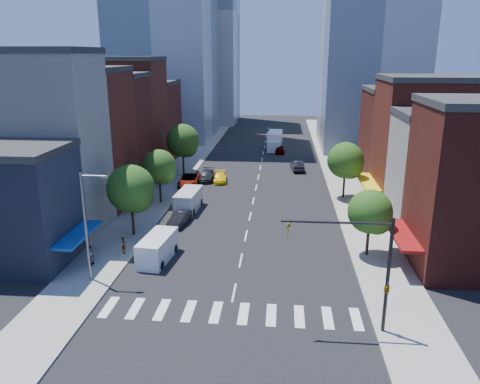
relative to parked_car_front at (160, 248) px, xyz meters
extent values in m
plane|color=black|center=(7.50, -6.40, -0.70)|extent=(220.00, 220.00, 0.00)
cube|color=gray|center=(-5.00, 33.60, -0.63)|extent=(5.00, 120.00, 0.15)
cube|color=gray|center=(20.00, 33.60, -0.63)|extent=(5.00, 120.00, 0.15)
cube|color=silver|center=(7.50, -9.40, -0.70)|extent=(19.00, 3.00, 0.01)
cube|color=#2C344A|center=(-13.50, -2.40, 4.30)|extent=(12.00, 8.00, 10.00)
cube|color=beige|center=(-13.50, 5.60, 8.30)|extent=(12.00, 8.00, 18.00)
cube|color=#5B1F15|center=(-13.50, 14.10, 7.30)|extent=(12.00, 9.00, 16.00)
cube|color=#4D1713|center=(-13.50, 22.60, 6.80)|extent=(12.00, 8.00, 15.00)
cube|color=#5B1F15|center=(-13.50, 31.10, 7.80)|extent=(12.00, 9.00, 17.00)
cube|color=#4D1713|center=(-13.50, 40.60, 5.80)|extent=(12.00, 10.00, 13.00)
cube|color=beige|center=(28.50, 8.60, 5.30)|extent=(12.00, 8.00, 12.00)
cube|color=#5B1F15|center=(28.50, 17.60, 6.80)|extent=(12.00, 10.00, 15.00)
cube|color=#4D1713|center=(28.50, 27.60, 5.80)|extent=(12.00, 10.00, 13.00)
cube|color=#9EA5AD|center=(-10.50, 88.60, 27.30)|extent=(18.00, 18.00, 56.00)
cylinder|color=black|center=(18.00, -10.90, 3.45)|extent=(0.24, 0.24, 8.00)
cylinder|color=black|center=(14.50, -10.90, 7.05)|extent=(7.00, 0.16, 0.16)
imported|color=gold|center=(11.50, -10.90, 6.45)|extent=(0.22, 0.18, 1.10)
imported|color=gold|center=(18.00, -10.90, 2.65)|extent=(0.48, 2.24, 0.90)
cylinder|color=slate|center=(-4.50, -5.40, 3.95)|extent=(0.20, 0.20, 9.00)
cylinder|color=slate|center=(-3.50, -5.40, 8.25)|extent=(2.00, 0.14, 0.14)
cube|color=slate|center=(-2.60, -5.40, 8.20)|extent=(0.50, 0.25, 0.18)
cylinder|color=black|center=(-4.00, 4.60, 1.41)|extent=(0.28, 0.28, 3.92)
sphere|color=#244C15|center=(-4.00, 4.60, 4.35)|extent=(4.80, 4.80, 4.80)
sphere|color=#244C15|center=(-3.40, 4.30, 3.65)|extent=(3.36, 3.36, 3.36)
cylinder|color=black|center=(-4.00, 15.60, 1.27)|extent=(0.28, 0.28, 3.64)
sphere|color=#244C15|center=(-4.00, 15.60, 4.00)|extent=(4.20, 4.20, 4.20)
sphere|color=#244C15|center=(-3.40, 15.30, 3.35)|extent=(2.94, 2.94, 2.94)
cylinder|color=black|center=(-4.00, 29.60, 1.55)|extent=(0.28, 0.28, 4.20)
sphere|color=#244C15|center=(-4.00, 29.60, 4.70)|extent=(5.00, 5.00, 5.00)
sphere|color=#244C15|center=(-3.40, 29.30, 3.95)|extent=(3.50, 3.50, 3.50)
cylinder|color=black|center=(19.00, 1.60, 1.13)|extent=(0.28, 0.28, 3.36)
sphere|color=#244C15|center=(19.00, 1.60, 3.65)|extent=(4.00, 4.00, 4.00)
sphere|color=#244C15|center=(19.60, 1.30, 3.05)|extent=(2.80, 2.80, 2.80)
cylinder|color=black|center=(19.00, 19.60, 1.41)|extent=(0.28, 0.28, 3.92)
sphere|color=#244C15|center=(19.00, 19.60, 4.35)|extent=(4.60, 4.60, 4.60)
sphere|color=#244C15|center=(19.60, 19.30, 3.65)|extent=(3.22, 3.22, 3.22)
imported|color=#A7A6AB|center=(0.00, 0.00, 0.00)|extent=(1.74, 4.15, 1.40)
imported|color=black|center=(0.00, 8.26, 0.01)|extent=(2.05, 4.45, 1.41)
imported|color=#999999|center=(-2.00, 23.71, 0.09)|extent=(2.87, 5.83, 1.59)
imported|color=black|center=(0.00, 26.84, 0.02)|extent=(2.16, 5.04, 1.45)
cube|color=silver|center=(0.00, -0.92, 0.43)|extent=(2.72, 5.61, 2.27)
cube|color=black|center=(-0.22, -2.97, 0.76)|extent=(2.10, 1.29, 0.97)
cylinder|color=black|center=(-1.16, -2.65, -0.32)|extent=(0.36, 0.85, 0.82)
cylinder|color=black|center=(0.77, -2.85, -0.32)|extent=(0.36, 0.85, 0.82)
cylinder|color=black|center=(-0.77, 1.01, -0.32)|extent=(0.36, 0.85, 0.82)
cylinder|color=black|center=(1.16, 0.80, -0.32)|extent=(0.36, 0.85, 0.82)
cube|color=silver|center=(0.00, 13.28, 0.48)|extent=(2.61, 5.76, 2.36)
cube|color=black|center=(-0.14, 11.15, 0.82)|extent=(2.15, 1.26, 1.01)
cylinder|color=black|center=(-1.13, 11.44, -0.31)|extent=(0.34, 0.87, 0.86)
cylinder|color=black|center=(0.89, 11.31, -0.31)|extent=(0.34, 0.87, 0.86)
cylinder|color=black|center=(-0.89, 15.26, -0.31)|extent=(0.34, 0.87, 0.86)
cylinder|color=black|center=(1.13, 15.13, -0.31)|extent=(0.34, 0.87, 0.86)
imported|color=yellow|center=(2.09, 26.35, -0.05)|extent=(2.33, 4.70, 1.31)
imported|color=black|center=(13.47, 34.21, 0.11)|extent=(2.24, 5.06, 1.61)
imported|color=#999999|center=(10.50, 47.81, 0.02)|extent=(1.99, 4.36, 1.45)
cube|color=silver|center=(9.55, 51.74, 0.98)|extent=(2.86, 6.95, 3.37)
cube|color=silver|center=(9.35, 47.75, 0.46)|extent=(2.41, 2.01, 2.10)
cylinder|color=black|center=(8.24, 48.65, -0.23)|extent=(0.36, 0.96, 0.95)
cylinder|color=black|center=(10.55, 48.53, -0.23)|extent=(0.36, 0.96, 0.95)
cylinder|color=black|center=(8.47, 53.37, -0.23)|extent=(0.36, 0.96, 0.95)
cylinder|color=black|center=(10.79, 53.26, -0.23)|extent=(0.36, 0.96, 0.95)
imported|color=#999999|center=(-3.41, -0.13, 0.25)|extent=(0.50, 0.65, 1.60)
imported|color=#999999|center=(-5.54, -2.98, 0.38)|extent=(0.78, 0.96, 1.87)
camera|label=1|loc=(10.95, -39.08, 17.30)|focal=35.00mm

